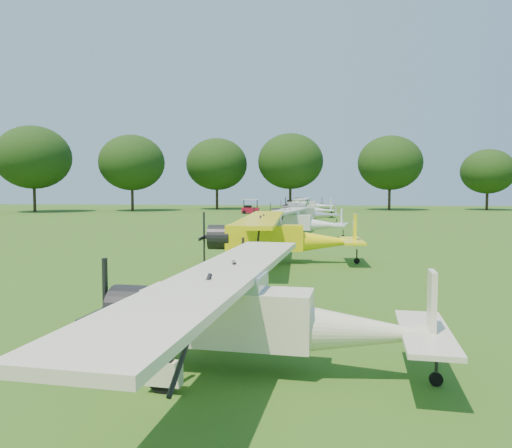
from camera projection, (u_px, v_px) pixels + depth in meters
The scene contains 10 objects.
ground at pixel (282, 250), 28.42m from camera, with size 160.00×160.00×0.00m, color #225715.
tree_belt at pixel (347, 106), 27.62m from camera, with size 137.36×130.27×14.52m.
aircraft_1 at pixel (254, 308), 9.33m from camera, with size 6.66×10.61×2.09m.
aircraft_2 at pixel (277, 233), 23.30m from camera, with size 7.54×11.98×2.37m.
aircraft_3 at pixel (296, 220), 35.71m from camera, with size 6.90×10.93×2.15m.
aircraft_4 at pixel (302, 212), 48.69m from camera, with size 6.82×10.86×2.14m.
aircraft_5 at pixel (305, 208), 60.67m from camera, with size 6.49×10.30×2.04m.
aircraft_6 at pixel (307, 204), 73.73m from camera, with size 7.20×11.48×2.26m.
aircraft_7 at pixel (304, 202), 87.27m from camera, with size 6.80×10.81×2.12m.
golf_cart at pixel (250, 209), 70.03m from camera, with size 2.49×1.65×2.04m.
Camera 1 is at (1.75, -28.23, 3.45)m, focal length 35.00 mm.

